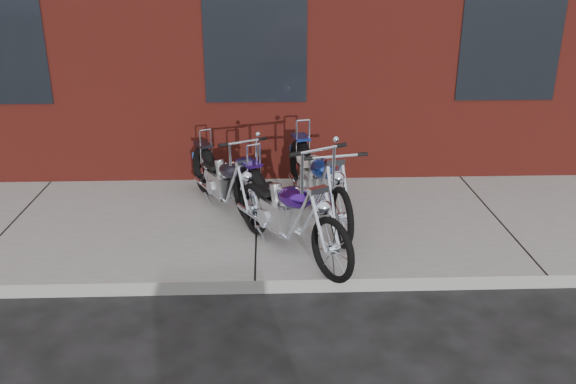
{
  "coord_description": "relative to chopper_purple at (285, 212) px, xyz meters",
  "views": [
    {
      "loc": [
        0.14,
        -5.4,
        3.21
      ],
      "look_at": [
        0.36,
        0.8,
        0.8
      ],
      "focal_mm": 38.0,
      "sensor_mm": 36.0,
      "label": 1
    }
  ],
  "objects": [
    {
      "name": "ground",
      "position": [
        -0.33,
        -0.76,
        -0.58
      ],
      "size": [
        120.0,
        120.0,
        0.0
      ],
      "primitive_type": "plane",
      "color": "black",
      "rests_on": "ground"
    },
    {
      "name": "chopper_purple",
      "position": [
        0.0,
        0.0,
        0.0
      ],
      "size": [
        1.29,
        2.1,
        1.33
      ],
      "rotation": [
        0.0,
        0.0,
        -1.04
      ],
      "color": "black",
      "rests_on": "sidewalk"
    },
    {
      "name": "chopper_blue",
      "position": [
        0.44,
        0.9,
        0.01
      ],
      "size": [
        0.75,
        2.4,
        1.06
      ],
      "rotation": [
        0.0,
        0.0,
        -1.36
      ],
      "color": "black",
      "rests_on": "sidewalk"
    },
    {
      "name": "sidewalk",
      "position": [
        -0.33,
        0.74,
        -0.5
      ],
      "size": [
        22.0,
        3.0,
        0.15
      ],
      "primitive_type": "cube",
      "color": "gray",
      "rests_on": "ground"
    },
    {
      "name": "chopper_third",
      "position": [
        -0.72,
        1.09,
        -0.04
      ],
      "size": [
        1.07,
        1.93,
        1.08
      ],
      "rotation": [
        0.0,
        0.0,
        -1.09
      ],
      "color": "black",
      "rests_on": "sidewalk"
    }
  ]
}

